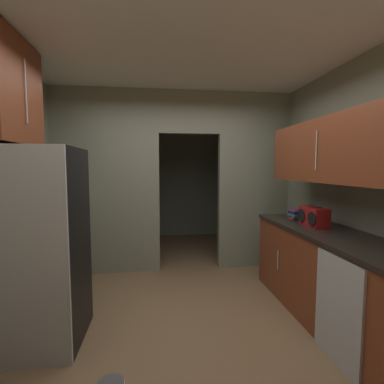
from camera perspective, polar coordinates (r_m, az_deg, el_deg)
ground at (r=3.01m, az=-0.67°, el=-26.17°), size 20.00×20.00×0.00m
kitchen_overhead_slab at (r=3.30m, az=-1.88°, el=25.44°), size 3.92×7.45×0.06m
kitchen_partition at (r=4.29m, az=-4.07°, el=3.09°), size 3.52×0.12×2.68m
adjoining_room_shell at (r=5.90m, az=-4.45°, el=2.83°), size 3.52×2.29×2.68m
refrigerator at (r=2.87m, az=-28.68°, el=-9.61°), size 0.75×0.77×1.73m
lower_cabinet_run at (r=3.31m, az=25.57°, el=-14.85°), size 0.66×2.20×0.92m
dishwasher at (r=2.68m, az=27.04°, el=-20.40°), size 0.02×0.56×0.86m
upper_cabinet_counterside at (r=3.13m, az=26.42°, el=7.42°), size 0.36×1.98×0.63m
upper_cabinet_fridgeside at (r=3.05m, az=-33.52°, el=16.51°), size 0.36×0.83×0.91m
boombox at (r=3.36m, az=23.13°, el=-4.58°), size 0.18×0.36×0.23m
book_stack at (r=3.75m, az=19.93°, el=-4.23°), size 0.15×0.17×0.11m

